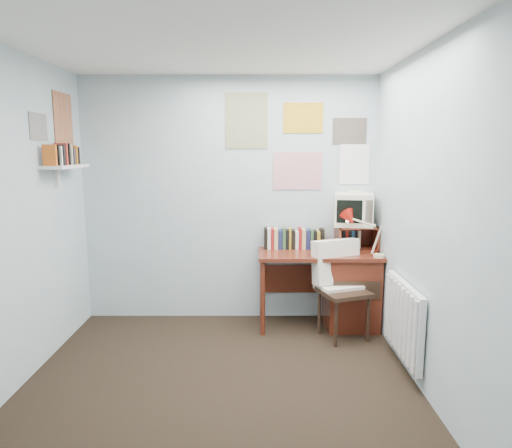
{
  "coord_description": "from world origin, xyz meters",
  "views": [
    {
      "loc": [
        0.27,
        -2.93,
        1.76
      ],
      "look_at": [
        0.28,
        0.94,
        1.13
      ],
      "focal_mm": 32.0,
      "sensor_mm": 36.0,
      "label": 1
    }
  ],
  "objects_px": {
    "desk_chair": "(344,292)",
    "wall_shelf": "(65,166)",
    "desk": "(345,287)",
    "radiator": "(404,319)",
    "tv_riser": "(356,238)",
    "desk_lamp": "(380,237)",
    "crt_tv": "(354,208)"
  },
  "relations": [
    {
      "from": "desk_chair",
      "to": "wall_shelf",
      "type": "relative_size",
      "value": 1.44
    },
    {
      "from": "desk",
      "to": "radiator",
      "type": "bearing_deg",
      "value": -72.76
    },
    {
      "from": "tv_riser",
      "to": "wall_shelf",
      "type": "height_order",
      "value": "wall_shelf"
    },
    {
      "from": "desk_lamp",
      "to": "crt_tv",
      "type": "height_order",
      "value": "crt_tv"
    },
    {
      "from": "desk_chair",
      "to": "wall_shelf",
      "type": "distance_m",
      "value": 2.76
    },
    {
      "from": "tv_riser",
      "to": "desk_lamp",
      "type": "bearing_deg",
      "value": -64.82
    },
    {
      "from": "desk_lamp",
      "to": "desk",
      "type": "bearing_deg",
      "value": 137.2
    },
    {
      "from": "tv_riser",
      "to": "radiator",
      "type": "distance_m",
      "value": 1.15
    },
    {
      "from": "desk_lamp",
      "to": "wall_shelf",
      "type": "height_order",
      "value": "wall_shelf"
    },
    {
      "from": "crt_tv",
      "to": "radiator",
      "type": "xyz_separation_m",
      "value": [
        0.2,
        -1.06,
        -0.77
      ]
    },
    {
      "from": "tv_riser",
      "to": "crt_tv",
      "type": "distance_m",
      "value": 0.3
    },
    {
      "from": "tv_riser",
      "to": "wall_shelf",
      "type": "relative_size",
      "value": 0.65
    },
    {
      "from": "desk_chair",
      "to": "desk_lamp",
      "type": "height_order",
      "value": "desk_lamp"
    },
    {
      "from": "wall_shelf",
      "to": "desk_lamp",
      "type": "bearing_deg",
      "value": 3.45
    },
    {
      "from": "desk",
      "to": "tv_riser",
      "type": "relative_size",
      "value": 3.0
    },
    {
      "from": "radiator",
      "to": "desk_chair",
      "type": "bearing_deg",
      "value": 119.93
    },
    {
      "from": "desk",
      "to": "desk_chair",
      "type": "bearing_deg",
      "value": -103.19
    },
    {
      "from": "tv_riser",
      "to": "wall_shelf",
      "type": "xyz_separation_m",
      "value": [
        -2.69,
        -0.49,
        0.74
      ]
    },
    {
      "from": "tv_riser",
      "to": "crt_tv",
      "type": "height_order",
      "value": "crt_tv"
    },
    {
      "from": "desk",
      "to": "tv_riser",
      "type": "bearing_deg",
      "value": 42.96
    },
    {
      "from": "crt_tv",
      "to": "wall_shelf",
      "type": "relative_size",
      "value": 0.6
    },
    {
      "from": "crt_tv",
      "to": "wall_shelf",
      "type": "xyz_separation_m",
      "value": [
        -2.66,
        -0.51,
        0.43
      ]
    },
    {
      "from": "crt_tv",
      "to": "wall_shelf",
      "type": "distance_m",
      "value": 2.74
    },
    {
      "from": "radiator",
      "to": "tv_riser",
      "type": "bearing_deg",
      "value": 99.28
    },
    {
      "from": "desk_chair",
      "to": "desk_lamp",
      "type": "xyz_separation_m",
      "value": [
        0.34,
        0.1,
        0.51
      ]
    },
    {
      "from": "desk",
      "to": "wall_shelf",
      "type": "xyz_separation_m",
      "value": [
        -2.57,
        -0.38,
        1.21
      ]
    },
    {
      "from": "desk",
      "to": "radiator",
      "type": "distance_m",
      "value": 0.97
    },
    {
      "from": "desk",
      "to": "desk_lamp",
      "type": "xyz_separation_m",
      "value": [
        0.27,
        -0.21,
        0.55
      ]
    },
    {
      "from": "tv_riser",
      "to": "radiator",
      "type": "height_order",
      "value": "tv_riser"
    },
    {
      "from": "tv_riser",
      "to": "wall_shelf",
      "type": "distance_m",
      "value": 2.83
    },
    {
      "from": "tv_riser",
      "to": "crt_tv",
      "type": "xyz_separation_m",
      "value": [
        -0.03,
        0.02,
        0.3
      ]
    },
    {
      "from": "desk_chair",
      "to": "desk_lamp",
      "type": "distance_m",
      "value": 0.62
    }
  ]
}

